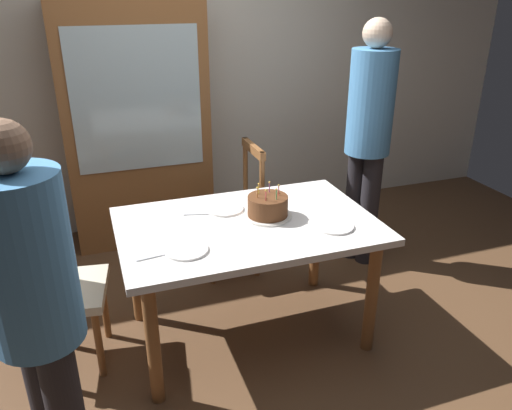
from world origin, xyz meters
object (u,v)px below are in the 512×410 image
dining_table (248,238)px  plate_near_celebrant (186,250)px  birthday_cake (268,207)px  plate_near_guest (334,226)px  plate_far_side (225,209)px  chair_upholstered (44,280)px  person_celebrant (36,307)px  china_cabinet (137,126)px  person_guest (368,131)px  chair_spindle_back (232,212)px

dining_table → plate_near_celebrant: (-0.39, -0.21, 0.10)m
birthday_cake → plate_near_guest: bearing=-39.5°
dining_table → plate_far_side: plate_far_side is taller
dining_table → chair_upholstered: 1.12m
person_celebrant → china_cabinet: (0.64, 2.28, 0.04)m
person_guest → china_cabinet: (-1.51, 0.96, -0.07)m
plate_near_guest → china_cabinet: (-0.83, 1.77, 0.19)m
dining_table → china_cabinet: bearing=104.4°
birthday_cake → plate_far_side: bearing=139.3°
plate_near_guest → china_cabinet: size_ratio=0.12×
plate_far_side → plate_near_guest: size_ratio=1.00×
chair_upholstered → person_guest: bearing=12.2°
chair_upholstered → china_cabinet: china_cabinet is taller
dining_table → birthday_cake: 0.21m
chair_spindle_back → china_cabinet: size_ratio=0.50×
birthday_cake → person_celebrant: person_celebrant is taller
person_celebrant → china_cabinet: bearing=74.3°
birthday_cake → plate_near_celebrant: size_ratio=1.27×
plate_far_side → dining_table: bearing=-71.2°
dining_table → plate_far_side: bearing=108.8°
plate_near_celebrant → person_celebrant: size_ratio=0.14×
dining_table → chair_upholstered: (-1.10, 0.12, -0.12)m
dining_table → birthday_cake: size_ratio=5.11×
plate_near_guest → chair_upholstered: size_ratio=0.23×
chair_spindle_back → person_celebrant: bearing=-128.0°
birthday_cake → plate_near_celebrant: 0.58m
plate_near_celebrant → birthday_cake: bearing=24.9°
person_celebrant → chair_upholstered: bearing=94.2°
plate_near_guest → person_celebrant: person_celebrant is taller
plate_far_side → plate_near_guest: 0.65m
chair_spindle_back → person_guest: person_guest is taller
chair_upholstered → person_celebrant: bearing=-85.8°
plate_near_celebrant → chair_upholstered: chair_upholstered is taller
plate_near_celebrant → chair_upholstered: size_ratio=0.23×
dining_table → chair_spindle_back: bearing=80.1°
birthday_cake → plate_far_side: (-0.20, 0.18, -0.06)m
chair_upholstered → person_celebrant: 0.92m
birthday_cake → plate_far_side: size_ratio=1.27×
person_celebrant → person_guest: 2.52m
chair_spindle_back → chair_upholstered: same height
chair_upholstered → person_guest: (2.21, 0.48, 0.49)m
chair_spindle_back → chair_upholstered: size_ratio=1.00×
plate_near_celebrant → chair_upholstered: (-0.71, 0.33, -0.23)m
chair_spindle_back → person_celebrant: size_ratio=0.59×
chair_upholstered → plate_far_side: bearing=5.0°
plate_near_celebrant → plate_far_side: size_ratio=1.00×
birthday_cake → chair_spindle_back: (0.00, 0.75, -0.35)m
birthday_cake → china_cabinet: china_cabinet is taller
dining_table → birthday_cake: bearing=14.5°
plate_near_celebrant → person_celebrant: person_celebrant is taller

